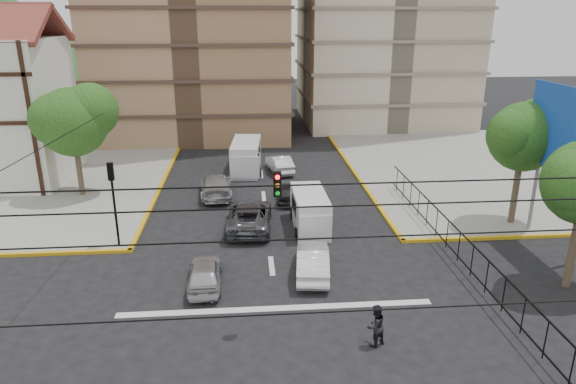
{
  "coord_description": "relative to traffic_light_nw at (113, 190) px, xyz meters",
  "views": [
    {
      "loc": [
        -1.04,
        -17.15,
        11.47
      ],
      "look_at": [
        0.74,
        4.28,
        4.0
      ],
      "focal_mm": 32.0,
      "sensor_mm": 36.0,
      "label": 1
    }
  ],
  "objects": [
    {
      "name": "ground",
      "position": [
        7.8,
        -7.8,
        -3.11
      ],
      "size": [
        160.0,
        160.0,
        0.0
      ],
      "primitive_type": "plane",
      "color": "black",
      "rests_on": "ground"
    },
    {
      "name": "sidewalk_ne",
      "position": [
        27.8,
        12.2,
        -3.04
      ],
      "size": [
        26.0,
        26.0,
        0.15
      ],
      "primitive_type": "cube",
      "color": "gray",
      "rests_on": "ground"
    },
    {
      "name": "stop_line",
      "position": [
        7.8,
        -6.6,
        -3.11
      ],
      "size": [
        13.0,
        0.4,
        0.01
      ],
      "primitive_type": "cube",
      "color": "silver",
      "rests_on": "ground"
    },
    {
      "name": "park_fence",
      "position": [
        16.8,
        -3.3,
        -3.11
      ],
      "size": [
        0.1,
        22.5,
        1.66
      ],
      "primitive_type": null,
      "color": "black",
      "rests_on": "ground"
    },
    {
      "name": "billboard",
      "position": [
        22.25,
        -1.8,
        2.89
      ],
      "size": [
        0.36,
        6.2,
        8.1
      ],
      "color": "slate",
      "rests_on": "ground"
    },
    {
      "name": "tree_park_c",
      "position": [
        21.89,
        1.21,
        2.22
      ],
      "size": [
        4.65,
        3.8,
        7.25
      ],
      "color": "#473828",
      "rests_on": "ground"
    },
    {
      "name": "tree_tudor",
      "position": [
        -4.1,
        8.21,
        2.11
      ],
      "size": [
        5.39,
        4.4,
        7.43
      ],
      "color": "#473828",
      "rests_on": "ground"
    },
    {
      "name": "traffic_light_nw",
      "position": [
        0.0,
        0.0,
        0.0
      ],
      "size": [
        0.28,
        0.22,
        4.4
      ],
      "color": "black",
      "rests_on": "ground"
    },
    {
      "name": "traffic_light_hanging",
      "position": [
        7.8,
        -9.84,
        2.79
      ],
      "size": [
        18.0,
        9.12,
        0.92
      ],
      "color": "black",
      "rests_on": "ground"
    },
    {
      "name": "van_right_lane",
      "position": [
        10.21,
        1.5,
        -2.12
      ],
      "size": [
        1.93,
        4.54,
        2.04
      ],
      "rotation": [
        0.0,
        0.0,
        0.01
      ],
      "color": "silver",
      "rests_on": "ground"
    },
    {
      "name": "van_left_lane",
      "position": [
        6.7,
        12.88,
        -1.97
      ],
      "size": [
        2.42,
        5.33,
        2.34
      ],
      "rotation": [
        0.0,
        0.0,
        -0.08
      ],
      "color": "silver",
      "rests_on": "ground"
    },
    {
      "name": "car_silver_front_left",
      "position": [
        4.75,
        -4.44,
        -2.49
      ],
      "size": [
        1.56,
        3.7,
        1.25
      ],
      "primitive_type": "imported",
      "rotation": [
        0.0,
        0.0,
        3.17
      ],
      "color": "#B4B4B9",
      "rests_on": "ground"
    },
    {
      "name": "car_white_front_right",
      "position": [
        9.66,
        -3.74,
        -2.43
      ],
      "size": [
        1.91,
        4.29,
        1.37
      ],
      "primitive_type": "imported",
      "rotation": [
        0.0,
        0.0,
        3.03
      ],
      "color": "white",
      "rests_on": "ground"
    },
    {
      "name": "car_grey_mid_left",
      "position": [
        6.79,
        2.02,
        -2.38
      ],
      "size": [
        2.79,
        5.43,
        1.47
      ],
      "primitive_type": "imported",
      "rotation": [
        0.0,
        0.0,
        3.07
      ],
      "color": "#505257",
      "rests_on": "ground"
    },
    {
      "name": "car_silver_rear_left",
      "position": [
        4.66,
        7.64,
        -2.39
      ],
      "size": [
        2.33,
        5.08,
        1.44
      ],
      "primitive_type": "imported",
      "rotation": [
        0.0,
        0.0,
        3.21
      ],
      "color": "#B3B3B8",
      "rests_on": "ground"
    },
    {
      "name": "car_darkgrey_mid_right",
      "position": [
        9.38,
        6.25,
        -2.5
      ],
      "size": [
        1.71,
        3.67,
        1.22
      ],
      "primitive_type": "imported",
      "rotation": [
        0.0,
        0.0,
        3.06
      ],
      "color": "#252528",
      "rests_on": "ground"
    },
    {
      "name": "car_white_rear_right",
      "position": [
        9.24,
        12.71,
        -2.45
      ],
      "size": [
        2.08,
        4.2,
        1.32
      ],
      "primitive_type": "imported",
      "rotation": [
        0.0,
        0.0,
        3.32
      ],
      "color": "silver",
      "rests_on": "ground"
    },
    {
      "name": "pedestrian_crosswalk",
      "position": [
        11.23,
        -9.34,
        -2.29
      ],
      "size": [
        1.0,
        0.93,
        1.63
      ],
      "primitive_type": "imported",
      "rotation": [
        0.0,
        0.0,
        3.67
      ],
      "color": "black",
      "rests_on": "ground"
    }
  ]
}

